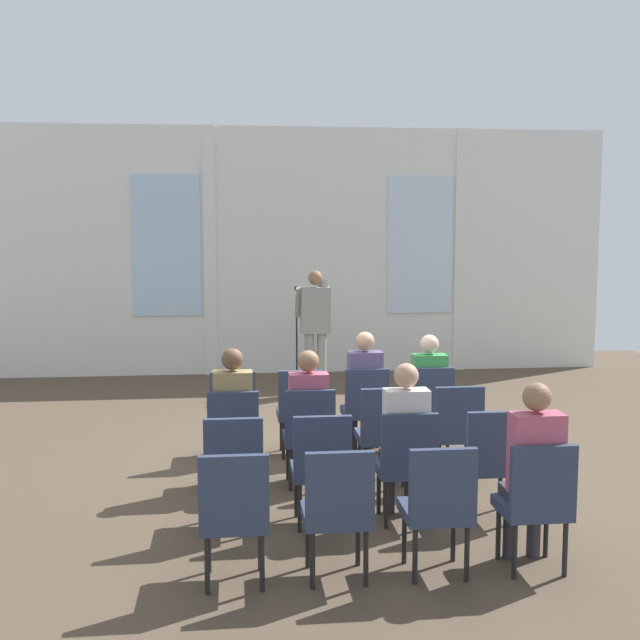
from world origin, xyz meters
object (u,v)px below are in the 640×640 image
Objects in this scene: audience_r1_c1 at (308,410)px; chair_r1_c2 at (383,429)px; audience_r0_c3 at (428,386)px; chair_r0_c1 at (300,407)px; mic_stand at (297,368)px; chair_r0_c0 at (233,408)px; chair_r1_c1 at (309,431)px; chair_r3_c0 at (234,510)px; chair_r3_c2 at (438,502)px; audience_r0_c2 at (364,386)px; chair_r2_c2 at (407,460)px; chair_r0_c3 at (430,404)px; audience_r2_c2 at (405,433)px; chair_r2_c1 at (321,463)px; chair_r1_c0 at (233,433)px; chair_r1_c3 at (456,427)px; speaker at (315,322)px; chair_r2_c0 at (234,465)px; audience_r3_c3 at (533,466)px; audience_r1_c0 at (233,410)px; chair_r0_c2 at (365,405)px; chair_r2_c3 at (490,457)px; chair_r3_c1 at (338,506)px.

chair_r1_c2 is (0.70, -0.08, -0.18)m from audience_r1_c1.
chair_r0_c1 is at bearing -176.54° from audience_r0_c3.
mic_stand is 1.65× the size of chair_r0_c0.
chair_r1_c2 is at bearing 0.00° from chair_r1_c1.
chair_r3_c2 is at bearing 0.00° from chair_r3_c0.
chair_r2_c2 is (0.00, -2.11, -0.19)m from audience_r0_c2.
audience_r0_c3 reaches higher than chair_r0_c3.
chair_r2_c2 is 0.71× the size of audience_r2_c2.
chair_r1_c1 and chair_r3_c2 have the same top height.
chair_r2_c1 is 0.70m from chair_r2_c2.
chair_r0_c3 and chair_r1_c1 have the same top height.
chair_r0_c0 is 1.00× the size of chair_r2_c2.
chair_r0_c0 is at bearing 180.00° from chair_r0_c3.
chair_r1_c0 is at bearing -173.15° from audience_r1_c1.
chair_r3_c2 is (0.70, -1.01, 0.00)m from chair_r2_c1.
chair_r0_c0 is 2.14m from chair_r2_c1.
chair_r3_c2 is at bearing -108.98° from chair_r1_c3.
speaker is 1.90× the size of chair_r2_c2.
chair_r2_c0 is at bearing -102.84° from speaker.
mic_stand is at bearing 74.67° from chair_r0_c0.
chair_r1_c3 is at bearing 44.10° from chair_r3_c0.
chair_r3_c2 is 0.70× the size of audience_r3_c3.
audience_r3_c3 is (2.09, -2.96, 0.21)m from chair_r0_c0.
audience_r0_c2 is 1.72m from audience_r1_c0.
chair_r3_c0 is at bearing -108.28° from audience_r1_c1.
audience_r1_c0 is 0.99× the size of audience_r2_c2.
chair_r0_c3 is 1.00× the size of chair_r2_c1.
chair_r0_c3 is 0.19m from audience_r0_c3.
audience_r1_c1 is 1.36× the size of chair_r1_c2.
audience_r2_c2 is at bearing 38.14° from chair_r3_c0.
chair_r0_c2 is (0.19, -3.23, -0.51)m from speaker.
mic_stand reaches higher than audience_r2_c2.
chair_r2_c0 is at bearing 155.96° from audience_r3_c3.
audience_r0_c2 is at bearing -179.80° from audience_r0_c3.
mic_stand is 3.42m from audience_r0_c2.
chair_r3_c0 is 2.10m from audience_r3_c3.
chair_r0_c1 is 1.72m from chair_r1_c3.
chair_r3_c2 is (0.70, -2.11, -0.18)m from audience_r1_c1.
chair_r0_c3 and chair_r2_c0 have the same top height.
chair_r1_c0 is (-1.39, -1.09, -0.19)m from audience_r0_c2.
chair_r1_c0 is (-1.39, -1.01, 0.00)m from chair_r0_c2.
audience_r0_c3 is 2.12m from chair_r2_c3.
chair_r0_c1 is 1.23m from chair_r1_c0.
chair_r1_c1 is 2.02m from chair_r3_c1.
chair_r0_c0 is 1.00× the size of chair_r2_c1.
chair_r2_c2 is (-0.70, -2.11, -0.17)m from audience_r0_c3.
chair_r1_c2 is (0.00, -1.09, -0.19)m from audience_r0_c2.
chair_r0_c1 and chair_r1_c0 have the same top height.
speaker reaches higher than chair_r2_c3.
chair_r0_c2 is 2.14m from chair_r2_c3.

